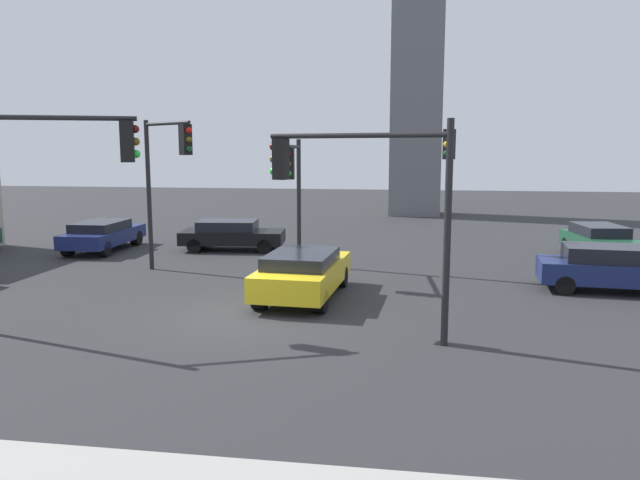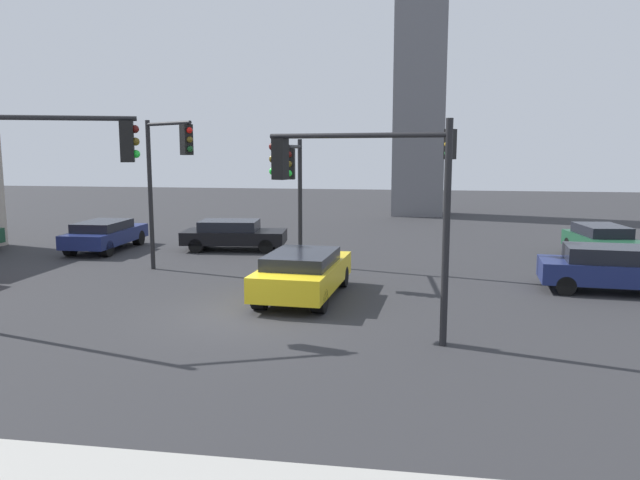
% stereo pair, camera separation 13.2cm
% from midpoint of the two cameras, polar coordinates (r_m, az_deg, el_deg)
% --- Properties ---
extents(ground_plane, '(101.11, 101.11, 0.00)m').
position_cam_midpoint_polar(ground_plane, '(16.30, -7.16, -7.16)').
color(ground_plane, '#2D2D30').
extents(traffic_light_0, '(4.34, 1.47, 5.03)m').
position_cam_midpoint_polar(traffic_light_0, '(14.24, 3.35, 5.27)').
color(traffic_light_0, black).
rests_on(traffic_light_0, ground_plane).
extents(traffic_light_1, '(3.64, 1.59, 5.46)m').
position_cam_midpoint_polar(traffic_light_1, '(16.05, -24.03, 5.86)').
color(traffic_light_1, black).
rests_on(traffic_light_1, ground_plane).
extents(traffic_light_2, '(0.49, 3.31, 4.72)m').
position_cam_midpoint_polar(traffic_light_2, '(21.41, -2.60, 5.72)').
color(traffic_light_2, black).
rests_on(traffic_light_2, ground_plane).
extents(traffic_light_3, '(2.35, 1.79, 5.37)m').
position_cam_midpoint_polar(traffic_light_3, '(21.85, -14.29, 6.83)').
color(traffic_light_3, black).
rests_on(traffic_light_3, ground_plane).
extents(traffic_light_4, '(0.44, 0.49, 5.02)m').
position_cam_midpoint_polar(traffic_light_4, '(21.19, 11.63, 5.97)').
color(traffic_light_4, black).
rests_on(traffic_light_4, ground_plane).
extents(car_1, '(2.02, 4.61, 1.29)m').
position_cam_midpoint_polar(car_1, '(28.05, -19.65, 0.50)').
color(car_1, navy).
rests_on(car_1, ground_plane).
extents(car_2, '(2.32, 4.85, 1.39)m').
position_cam_midpoint_polar(car_2, '(18.11, -1.80, -3.03)').
color(car_2, yellow).
rests_on(car_2, ground_plane).
extents(car_3, '(4.45, 2.15, 1.42)m').
position_cam_midpoint_polar(car_3, '(20.87, 25.22, -2.36)').
color(car_3, navy).
rests_on(car_3, ground_plane).
extents(car_5, '(2.27, 4.32, 1.38)m').
position_cam_midpoint_polar(car_5, '(26.61, 24.45, -0.09)').
color(car_5, '#19472D').
rests_on(car_5, ground_plane).
extents(car_6, '(4.56, 2.35, 1.29)m').
position_cam_midpoint_polar(car_6, '(26.85, -8.37, 0.53)').
color(car_6, black).
rests_on(car_6, ground_plane).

